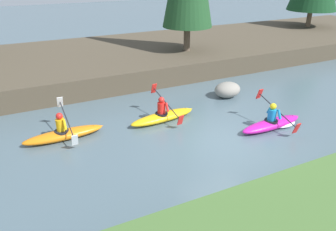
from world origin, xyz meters
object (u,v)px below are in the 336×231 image
(kayaker_middle, at_px, (163,116))
(boulder_midstream, at_px, (227,90))
(kayaker_lead, at_px, (274,123))
(kayaker_trailing, at_px, (64,133))

(kayaker_middle, bearing_deg, boulder_midstream, 8.69)
(kayaker_lead, relative_size, kayaker_middle, 1.00)
(kayaker_lead, distance_m, kayaker_trailing, 7.51)
(kayaker_lead, xyz_separation_m, kayaker_middle, (-3.42, 2.29, 0.02))
(kayaker_lead, distance_m, boulder_midstream, 3.28)
(kayaker_trailing, distance_m, boulder_midstream, 7.36)
(kayaker_lead, relative_size, kayaker_trailing, 1.00)
(kayaker_middle, distance_m, kayaker_trailing, 3.67)
(kayaker_trailing, bearing_deg, kayaker_lead, -21.37)
(kayaker_lead, xyz_separation_m, kayaker_trailing, (-7.09, 2.49, 0.02))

